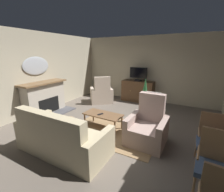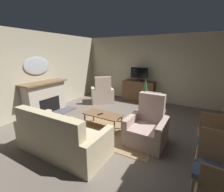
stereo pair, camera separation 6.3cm
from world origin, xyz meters
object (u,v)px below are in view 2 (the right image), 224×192
Objects in this scene: potted_plant_leafy_by_curtain at (145,99)px; cat at (73,119)px; fireplace at (46,98)px; television at (139,74)px; armchair_near_window at (147,128)px; coffee_table at (103,115)px; wall_mirror_oval at (37,66)px; side_chair_tucked_against_wall at (210,140)px; armchair_facing_sofa at (102,94)px; sofa_floral at (61,138)px; side_chair_far_end at (213,164)px; tv_cabinet at (139,92)px; tv_remote at (100,114)px.

potted_plant_leafy_by_curtain is 2.05× the size of cat.
fireplace is 1.18× the size of potted_plant_leafy_by_curtain.
armchair_near_window is (1.32, -3.01, -0.88)m from television.
coffee_table is (2.42, -0.01, -0.16)m from fireplace.
wall_mirror_oval reaches higher than cat.
fireplace is 5.00m from side_chair_tucked_against_wall.
fireplace is 2.30m from armchair_facing_sofa.
wall_mirror_oval is 0.84× the size of armchair_near_window.
sofa_floral is (-0.16, -4.31, -0.90)m from television.
side_chair_far_end is at bearing -38.10° from armchair_facing_sofa.
wall_mirror_oval is 5.37m from side_chair_tucked_against_wall.
fireplace reaches higher than tv_cabinet.
armchair_facing_sofa is (-2.64, 2.13, -0.00)m from armchair_near_window.
cat is (1.61, -0.14, -1.58)m from wall_mirror_oval.
tv_remote is 0.14× the size of armchair_near_window.
television is 0.67× the size of coffee_table.
cat is at bearing -179.34° from armchair_near_window.
coffee_table is 2.78m from side_chair_far_end.
armchair_facing_sofa reaches higher than tv_cabinet.
armchair_near_window is at bearing -68.44° from potted_plant_leafy_by_curtain.
armchair_facing_sofa is (1.09, 2.02, -0.19)m from fireplace.
potted_plant_leafy_by_curtain is at bearing 13.96° from wall_mirror_oval.
armchair_near_window is at bearing 170.62° from side_chair_tucked_against_wall.
television is (2.41, 2.90, 0.69)m from fireplace.
fireplace is 3.84m from television.
wall_mirror_oval is 0.98× the size of side_chair_tucked_against_wall.
sofa_floral is 1.65× the size of armchair_facing_sofa.
potted_plant_leafy_by_curtain is at bearing -26.81° from armchair_facing_sofa.
armchair_near_window is (3.73, -0.11, -0.19)m from fireplace.
coffee_table is 1.31m from armchair_near_window.
tv_cabinet reaches higher than tv_remote.
armchair_near_window is 0.84× the size of potted_plant_leafy_by_curtain.
wall_mirror_oval is at bearing 150.49° from sofa_floral.
potted_plant_leafy_by_curtain is at bearing 111.56° from armchair_near_window.
tv_remote is 2.63m from side_chair_tucked_against_wall.
television reaches higher than armchair_near_window.
tv_remote is 1.35m from armchair_near_window.
tv_cabinet is (2.41, 2.96, -0.11)m from fireplace.
potted_plant_leafy_by_curtain is (-1.66, 1.21, 0.24)m from side_chair_tucked_against_wall.
fireplace is at bearing -69.70° from tv_remote.
television is at bearing 90.13° from coffee_table.
fireplace is 1.64× the size of side_chair_tucked_against_wall.
tv_remote is 0.12× the size of potted_plant_leafy_by_curtain.
wall_mirror_oval reaches higher than tv_cabinet.
cat is at bearing -64.56° from tv_remote.
wall_mirror_oval is 0.70× the size of potted_plant_leafy_by_curtain.
sofa_floral is 2.58m from potted_plant_leafy_by_curtain.
television is 3.09m from tv_remote.
side_chair_tucked_against_wall is at bearing -3.67° from fireplace.
side_chair_tucked_against_wall is (1.27, -0.21, 0.17)m from armchair_near_window.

